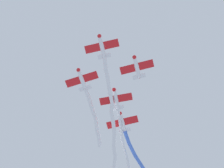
# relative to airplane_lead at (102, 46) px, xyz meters

# --- Properties ---
(airplane_lead) EXTENTS (5.62, 7.35, 1.81)m
(airplane_lead) POSITION_rel_airplane_lead_xyz_m (0.00, 0.00, 0.00)
(airplane_lead) COLOR white
(smoke_trail_lead) EXTENTS (25.90, 4.35, 2.78)m
(smoke_trail_lead) POSITION_rel_airplane_lead_xyz_m (14.90, -2.81, -1.26)
(smoke_trail_lead) COLOR white
(airplane_left_wing) EXTENTS (5.62, 7.33, 1.81)m
(airplane_left_wing) POSITION_rel_airplane_lead_xyz_m (3.98, -7.60, -0.40)
(airplane_left_wing) COLOR white
(airplane_right_wing) EXTENTS (5.62, 7.28, 1.81)m
(airplane_right_wing) POSITION_rel_airplane_lead_xyz_m (7.60, 3.99, 0.30)
(airplane_right_wing) COLOR white
(smoke_trail_right_wing) EXTENTS (15.30, 4.52, 2.47)m
(smoke_trail_right_wing) POSITION_rel_airplane_lead_xyz_m (17.21, 0.96, 1.11)
(smoke_trail_right_wing) COLOR white
(airplane_slot) EXTENTS (5.60, 7.36, 1.81)m
(airplane_slot) POSITION_rel_airplane_lead_xyz_m (11.58, -3.62, -0.20)
(airplane_slot) COLOR white
(smoke_trail_slot) EXTENTS (15.64, 4.11, 1.67)m
(smoke_trail_slot) POSITION_rel_airplane_lead_xyz_m (21.63, -5.80, 0.12)
(smoke_trail_slot) COLOR white
(airplane_trail) EXTENTS (5.62, 7.34, 1.81)m
(airplane_trail) POSITION_rel_airplane_lead_xyz_m (17.37, -5.42, 0.40)
(airplane_trail) COLOR white
(smoke_trail_trail) EXTENTS (18.04, 10.88, 3.35)m
(smoke_trail_trail) POSITION_rel_airplane_lead_xyz_m (28.70, -10.82, 1.55)
(smoke_trail_trail) COLOR #4C75DB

